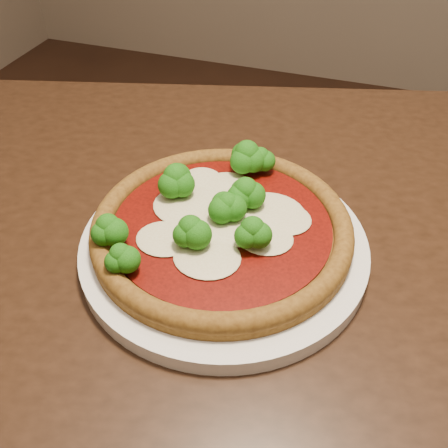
% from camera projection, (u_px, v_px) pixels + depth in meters
% --- Properties ---
extents(dining_table, '(1.32, 1.07, 0.75)m').
position_uv_depth(dining_table, '(285.00, 313.00, 0.61)').
color(dining_table, black).
rests_on(dining_table, floor).
extents(plate, '(0.31, 0.31, 0.02)m').
position_uv_depth(plate, '(224.00, 245.00, 0.54)').
color(plate, silver).
rests_on(plate, dining_table).
extents(pizza, '(0.28, 0.28, 0.06)m').
position_uv_depth(pizza, '(220.00, 221.00, 0.54)').
color(pizza, brown).
rests_on(pizza, plate).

